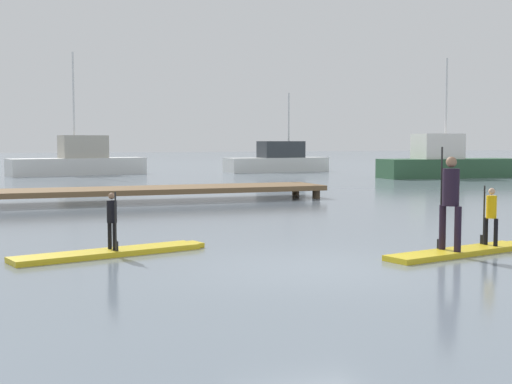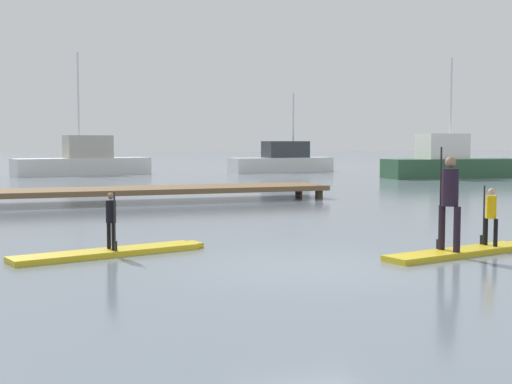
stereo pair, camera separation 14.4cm
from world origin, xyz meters
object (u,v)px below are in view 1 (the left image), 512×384
at_px(fishing_boat_green_midground, 278,160).
at_px(paddleboard_far, 461,252).
at_px(paddler_adult, 450,197).
at_px(motor_boat_small_navy, 79,161).
at_px(paddler_child_solo, 112,218).
at_px(fishing_boat_white_large, 446,163).
at_px(paddleboard_near, 112,252).
at_px(paddler_child_front, 491,213).

bearing_deg(fishing_boat_green_midground, paddleboard_far, -107.03).
distance_m(paddler_adult, motor_boat_small_navy, 34.07).
bearing_deg(paddler_adult, paddler_child_solo, 158.38).
relative_size(paddler_adult, fishing_boat_green_midground, 0.26).
distance_m(paddler_child_solo, paddleboard_far, 6.49).
distance_m(paddleboard_far, fishing_boat_white_large, 28.26).
height_order(paddleboard_near, paddler_child_front, paddler_child_front).
bearing_deg(motor_boat_small_navy, paddleboard_near, -95.74).
xyz_separation_m(fishing_boat_white_large, fishing_boat_green_midground, (-6.09, 10.41, -0.07)).
height_order(paddler_child_solo, fishing_boat_green_midground, fishing_boat_green_midground).
bearing_deg(paddler_child_front, fishing_boat_green_midground, 74.15).
xyz_separation_m(paddleboard_far, paddler_child_front, (0.81, 0.20, 0.67)).
distance_m(fishing_boat_white_large, motor_boat_small_navy, 22.10).
bearing_deg(paddler_child_solo, paddler_adult, -21.62).
xyz_separation_m(paddleboard_near, motor_boat_small_navy, (3.19, 31.68, 0.80)).
relative_size(paddler_adult, fishing_boat_white_large, 0.23).
xyz_separation_m(paddleboard_far, fishing_boat_green_midground, (10.25, 33.46, 0.74)).
bearing_deg(fishing_boat_white_large, paddler_child_solo, -137.09).
relative_size(paddleboard_near, paddler_child_front, 3.27).
relative_size(paddler_child_solo, motor_boat_small_navy, 0.13).
height_order(paddler_adult, paddler_child_front, paddler_adult).
bearing_deg(fishing_boat_green_midground, paddleboard_near, -117.61).
xyz_separation_m(paddler_adult, motor_boat_small_navy, (-2.58, 33.97, -0.24)).
xyz_separation_m(paddler_child_solo, fishing_boat_white_large, (22.41, 20.83, 0.18)).
xyz_separation_m(paddler_child_front, motor_boat_small_navy, (-3.71, 33.71, 0.13)).
distance_m(paddleboard_near, paddler_child_solo, 0.64).
height_order(paddler_child_front, motor_boat_small_navy, motor_boat_small_navy).
distance_m(paddler_child_solo, paddler_child_front, 7.17).
bearing_deg(paddleboard_near, paddler_adult, -21.64).
xyz_separation_m(paddler_child_solo, paddleboard_far, (6.07, -2.21, -0.64)).
bearing_deg(fishing_boat_green_midground, paddler_child_solo, -117.58).
bearing_deg(fishing_boat_green_midground, fishing_boat_white_large, -59.67).
bearing_deg(paddler_child_front, motor_boat_small_navy, 96.28).
bearing_deg(paddler_adult, paddler_child_front, 13.05).
relative_size(paddler_child_solo, paddleboard_far, 0.31).
height_order(paddler_child_front, fishing_boat_white_large, fishing_boat_white_large).
distance_m(paddler_adult, fishing_boat_green_midground, 35.15).
bearing_deg(paddleboard_far, paddler_child_front, 13.58).
bearing_deg(paddleboard_far, fishing_boat_white_large, 54.65).
relative_size(paddleboard_near, paddler_adult, 1.97).
bearing_deg(fishing_boat_white_large, motor_boat_small_navy, 150.56).
xyz_separation_m(paddleboard_near, paddleboard_far, (6.08, -2.22, 0.00)).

